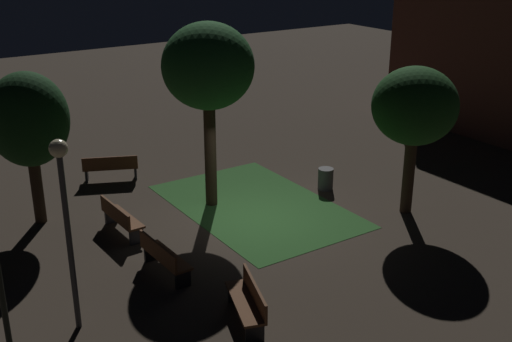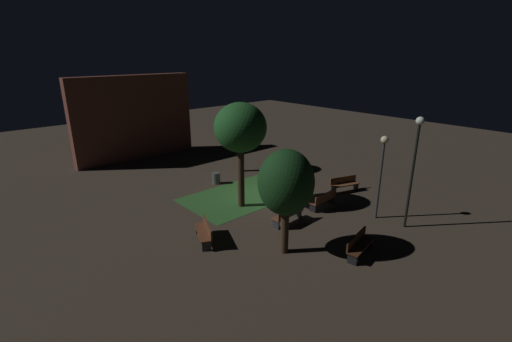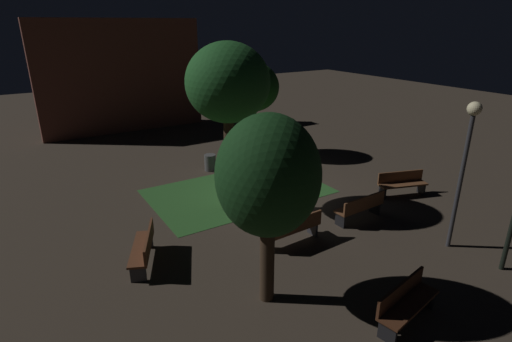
{
  "view_description": "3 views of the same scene",
  "coord_description": "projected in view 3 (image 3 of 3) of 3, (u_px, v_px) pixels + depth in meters",
  "views": [
    {
      "loc": [
        13.85,
        -9.29,
        7.8
      ],
      "look_at": [
        -0.84,
        0.5,
        1.13
      ],
      "focal_mm": 44.55,
      "sensor_mm": 36.0,
      "label": 1
    },
    {
      "loc": [
        -12.67,
        -13.92,
        7.79
      ],
      "look_at": [
        0.08,
        0.27,
        1.35
      ],
      "focal_mm": 24.76,
      "sensor_mm": 36.0,
      "label": 2
    },
    {
      "loc": [
        -7.56,
        -11.54,
        5.99
      ],
      "look_at": [
        -0.48,
        -0.25,
        0.99
      ],
      "focal_mm": 27.81,
      "sensor_mm": 36.0,
      "label": 3
    }
  ],
  "objects": [
    {
      "name": "ground_plane",
      "position": [
        263.0,
        191.0,
        15.02
      ],
      "size": [
        60.0,
        60.0,
        0.0
      ],
      "primitive_type": "plane",
      "color": "#3D3328"
    },
    {
      "name": "grass_lawn",
      "position": [
        238.0,
        191.0,
        15.0
      ],
      "size": [
        6.47,
        4.18,
        0.01
      ],
      "primitive_type": "cube",
      "color": "#2D6028",
      "rests_on": "ground"
    },
    {
      "name": "bench_by_lamp",
      "position": [
        294.0,
        228.0,
        11.3
      ],
      "size": [
        1.82,
        0.55,
        0.88
      ],
      "color": "brown",
      "rests_on": "ground"
    },
    {
      "name": "bench_near_trees",
      "position": [
        361.0,
        207.0,
        12.63
      ],
      "size": [
        1.82,
        0.54,
        0.88
      ],
      "color": "brown",
      "rests_on": "ground"
    },
    {
      "name": "bench_back_row",
      "position": [
        402.0,
        183.0,
        14.52
      ],
      "size": [
        1.86,
        1.03,
        0.88
      ],
      "color": "brown",
      "rests_on": "ground"
    },
    {
      "name": "bench_path_side",
      "position": [
        144.0,
        247.0,
        10.36
      ],
      "size": [
        1.17,
        1.84,
        0.88
      ],
      "color": "brown",
      "rests_on": "ground"
    },
    {
      "name": "bench_lawn_edge",
      "position": [
        406.0,
        302.0,
        8.34
      ],
      "size": [
        1.86,
        0.79,
        0.88
      ],
      "color": "#422314",
      "rests_on": "ground"
    },
    {
      "name": "tree_near_wall",
      "position": [
        228.0,
        85.0,
        12.26
      ],
      "size": [
        2.65,
        2.65,
        5.49
      ],
      "color": "#38281C",
      "rests_on": "ground"
    },
    {
      "name": "tree_left_canopy",
      "position": [
        268.0,
        177.0,
        8.14
      ],
      "size": [
        2.2,
        2.2,
        4.35
      ],
      "color": "#38281C",
      "rests_on": "ground"
    },
    {
      "name": "tree_back_right",
      "position": [
        253.0,
        88.0,
        18.02
      ],
      "size": [
        2.42,
        2.42,
        4.35
      ],
      "color": "#38281C",
      "rests_on": "ground"
    },
    {
      "name": "lamp_post_path_center",
      "position": [
        466.0,
        151.0,
        10.33
      ],
      "size": [
        0.36,
        0.36,
        4.15
      ],
      "color": "#333338",
      "rests_on": "ground"
    },
    {
      "name": "trash_bin",
      "position": [
        210.0,
        163.0,
        17.0
      ],
      "size": [
        0.49,
        0.49,
        0.7
      ],
      "primitive_type": "cylinder",
      "color": "#4C4C4C",
      "rests_on": "ground"
    },
    {
      "name": "building_wall_backdrop",
      "position": [
        122.0,
        77.0,
        22.37
      ],
      "size": [
        9.11,
        0.8,
        6.23
      ],
      "primitive_type": "cube",
      "color": "brown",
      "rests_on": "ground"
    }
  ]
}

